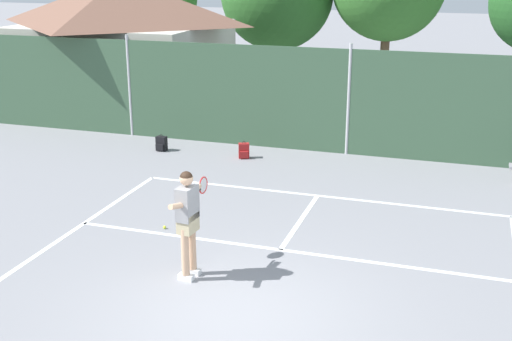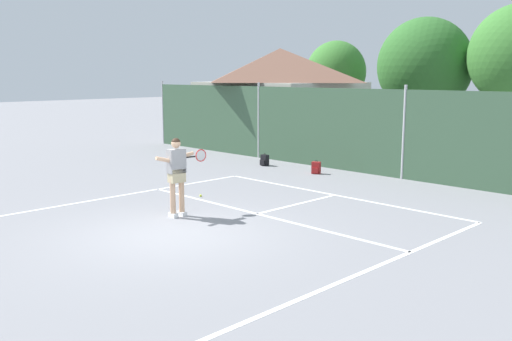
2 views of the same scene
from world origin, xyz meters
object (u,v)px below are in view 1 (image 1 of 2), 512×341
object	(u,v)px
backpack_red	(244,151)
tennis_player	(188,215)
tennis_ball	(165,227)
backpack_black	(161,144)

from	to	relation	value
backpack_red	tennis_player	bearing A→B (deg)	-78.56
tennis_ball	backpack_black	bearing A→B (deg)	116.33
tennis_player	backpack_red	size ratio (longest dim) A/B	4.01
backpack_red	backpack_black	bearing A→B (deg)	-179.29
backpack_black	backpack_red	xyz separation A→B (m)	(2.40, 0.03, 0.00)
backpack_black	backpack_red	distance (m)	2.40
backpack_red	tennis_ball	bearing A→B (deg)	-89.11
tennis_player	tennis_ball	xyz separation A→B (m)	(-1.29, 1.73, -1.08)
tennis_player	backpack_red	distance (m)	6.96
tennis_player	backpack_black	bearing A→B (deg)	119.23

